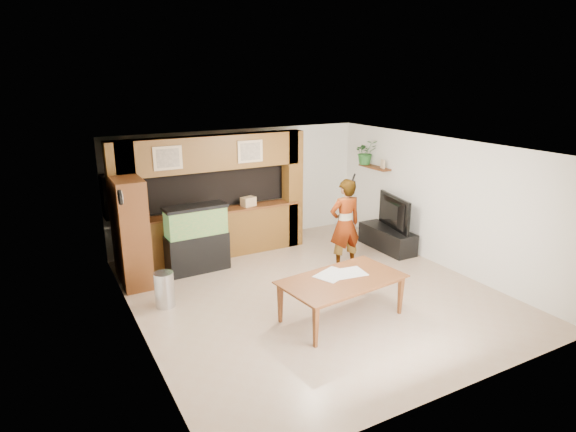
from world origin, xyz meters
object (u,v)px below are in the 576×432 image
television (389,213)px  person (345,224)px  pantry_cabinet (132,233)px  aquarium (197,239)px  dining_table (343,299)px

television → person: 1.55m
pantry_cabinet → aquarium: (1.23, 0.10, -0.35)m
aquarium → television: bearing=-13.0°
pantry_cabinet → dining_table: (2.63, -2.91, -0.66)m
person → television: bearing=-159.2°
aquarium → person: person is taller
television → dining_table: 3.53m
television → pantry_cabinet: bearing=94.6°
person → dining_table: person is taller
television → person: bearing=118.7°
aquarium → television: size_ratio=1.05×
aquarium → dining_table: bearing=-66.9°
pantry_cabinet → person: (3.87, -1.16, -0.09)m
aquarium → person: bearing=-27.3°
pantry_cabinet → dining_table: 3.97m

